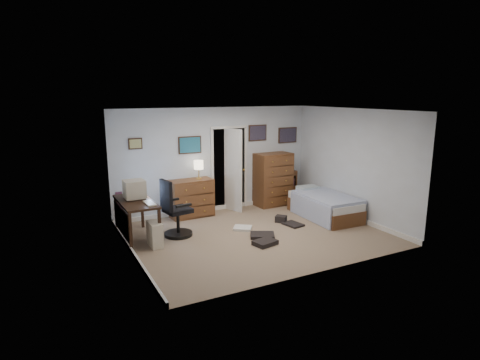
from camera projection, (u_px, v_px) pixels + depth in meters
name	position (u px, v px, depth m)	size (l,w,h in m)	color
floor	(256.00, 235.00, 8.18)	(5.00, 4.00, 0.02)	gray
computer_desk	(131.00, 210.00, 7.78)	(0.64, 1.35, 0.78)	black
crt_monitor	(135.00, 189.00, 7.88)	(0.41, 0.38, 0.37)	beige
keyboard	(150.00, 203.00, 7.56)	(0.16, 0.41, 0.02)	beige
pc_tower	(155.00, 234.00, 7.51)	(0.22, 0.44, 0.47)	beige
office_chair	(175.00, 215.00, 7.98)	(0.65, 0.65, 1.17)	black
media_stack	(119.00, 207.00, 8.84)	(0.14, 0.14, 0.72)	maroon
low_dresser	(191.00, 198.00, 9.30)	(0.99, 0.49, 0.88)	brown
table_lamp	(199.00, 166.00, 9.23)	(0.23, 0.23, 0.43)	gold
doorway	(224.00, 167.00, 10.09)	(0.96, 1.12, 2.05)	black
tall_dresser	(273.00, 179.00, 10.22)	(0.91, 0.54, 1.34)	brown
headboard_bookcase	(280.00, 186.00, 10.50)	(0.93, 0.29, 0.83)	brown
bed	(324.00, 205.00, 9.28)	(1.02, 1.83, 0.59)	brown
wall_posters	(237.00, 138.00, 9.78)	(4.38, 0.04, 0.60)	#331E11
floor_clutter	(268.00, 232.00, 8.23)	(1.57, 1.42, 0.15)	black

